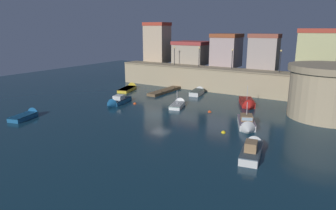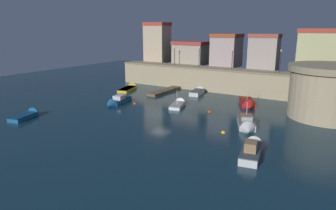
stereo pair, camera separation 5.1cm
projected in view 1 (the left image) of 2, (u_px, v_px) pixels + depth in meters
ground_plane at (161, 115)px, 41.71m from camera, size 103.86×103.86×0.00m
quay_wall at (218, 79)px, 56.91m from camera, size 41.65×4.09×4.33m
old_town_backdrop at (225, 49)px, 59.20m from camera, size 37.80×5.84×8.59m
fortress_tower at (329, 91)px, 39.58m from camera, size 10.60×10.60×6.96m
pier_dock at (165, 91)px, 56.18m from camera, size 1.78×8.86×0.70m
quay_lamp_0 at (174, 53)px, 60.69m from camera, size 0.32×0.32×3.51m
quay_lamp_1 at (199, 54)px, 57.83m from camera, size 0.32×0.32×3.68m
quay_lamp_2 at (232, 56)px, 54.43m from camera, size 0.32×0.32×3.55m
quay_lamp_3 at (281, 58)px, 50.09m from camera, size 0.32×0.32×3.73m
moored_boat_0 at (247, 124)px, 36.03m from camera, size 3.91×6.03×3.44m
moored_boat_1 at (248, 104)px, 45.97m from camera, size 4.19×6.02×3.48m
moored_boat_2 at (179, 104)px, 46.49m from camera, size 2.98×5.25×3.06m
moored_boat_3 at (198, 92)px, 54.78m from camera, size 2.46×5.22×1.56m
moored_boat_4 at (252, 148)px, 28.85m from camera, size 2.76×6.64×2.03m
moored_boat_5 at (117, 102)px, 47.26m from camera, size 2.86×6.25×1.77m
moored_boat_6 at (130, 88)px, 58.70m from camera, size 3.62×6.74×1.75m
moored_boat_7 at (28, 115)px, 40.47m from camera, size 2.86×4.99×1.62m
mooring_buoy_0 at (223, 133)px, 34.52m from camera, size 0.51×0.51×0.51m
mooring_buoy_1 at (135, 104)px, 47.58m from camera, size 0.49×0.49×0.49m
mooring_buoy_2 at (210, 112)px, 42.92m from camera, size 0.50×0.50×0.50m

